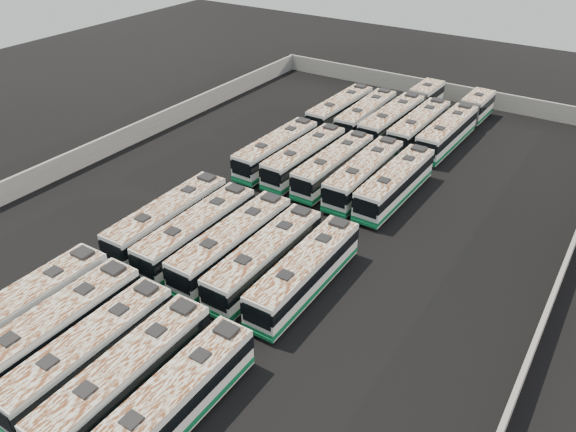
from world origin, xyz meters
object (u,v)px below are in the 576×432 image
(bus_front_right, at_px, (127,377))
(bus_midback_left, at_px, (305,157))
(bus_front_far_left, at_px, (24,311))
(bus_back_left, at_px, (366,115))
(bus_midback_center, at_px, (334,165))
(bus_back_far_right, at_px, (457,123))
(bus_back_center, at_px, (404,112))
(bus_back_far_left, at_px, (340,110))
(bus_midfront_far_left, at_px, (168,219))
(bus_midfront_center, at_px, (233,243))
(bus_midfront_far_right, at_px, (305,272))
(bus_midback_far_right, at_px, (395,183))
(bus_front_far_right, at_px, (171,404))
(bus_midback_right, at_px, (364,174))
(bus_front_center, at_px, (90,352))
(bus_front_left, at_px, (54,331))
(bus_midback_far_left, at_px, (277,150))
(bus_back_right, at_px, (419,127))
(bus_midfront_left, at_px, (197,231))

(bus_front_right, height_order, bus_midback_left, bus_front_right)
(bus_front_far_left, distance_m, bus_back_left, 42.78)
(bus_midback_center, bearing_deg, bus_back_far_right, 69.50)
(bus_back_center, bearing_deg, bus_back_far_left, -151.98)
(bus_midfront_far_left, height_order, bus_midfront_center, bus_midfront_center)
(bus_midfront_center, bearing_deg, bus_midback_center, 90.67)
(bus_front_right, bearing_deg, bus_back_center, 93.02)
(bus_midfront_far_right, relative_size, bus_midback_far_right, 0.99)
(bus_front_far_right, xyz_separation_m, bus_midback_right, (-3.26, 29.43, 0.05))
(bus_midfront_far_left, distance_m, bus_midback_right, 18.60)
(bus_front_center, distance_m, bus_midback_right, 29.43)
(bus_front_left, xyz_separation_m, bus_midfront_center, (3.31, 13.58, -0.01))
(bus_midback_far_left, height_order, bus_back_left, bus_back_left)
(bus_front_far_right, height_order, bus_midfront_far_left, bus_midfront_far_left)
(bus_front_far_left, relative_size, bus_midback_right, 1.01)
(bus_front_far_right, relative_size, bus_midback_far_left, 0.99)
(bus_front_far_left, xyz_separation_m, bus_midback_center, (6.42, 29.28, -0.07))
(bus_front_center, distance_m, bus_front_far_right, 6.65)
(bus_front_far_left, relative_size, bus_back_right, 1.02)
(bus_front_center, xyz_separation_m, bus_back_right, (3.36, 42.73, 0.04))
(bus_midfront_center, xyz_separation_m, bus_back_far_left, (-6.58, 29.08, -0.06))
(bus_front_far_left, height_order, bus_midback_left, bus_front_far_left)
(bus_midback_far_left, distance_m, bus_back_center, 17.96)
(bus_back_center, bearing_deg, bus_midback_far_right, -67.84)
(bus_front_right, distance_m, bus_midback_far_right, 29.51)
(bus_midfront_center, xyz_separation_m, bus_midback_far_right, (6.39, 15.68, -0.03))
(bus_front_far_right, xyz_separation_m, bus_back_far_right, (-0.05, 46.24, 0.03))
(bus_front_right, height_order, bus_midback_right, bus_midback_right)
(bus_front_far_left, distance_m, bus_front_center, 6.36)
(bus_midback_right, xyz_separation_m, bus_back_far_left, (-9.83, 13.34, -0.04))
(bus_front_center, relative_size, bus_midback_far_right, 0.98)
(bus_front_far_left, relative_size, bus_midback_far_left, 1.04)
(bus_front_far_left, height_order, bus_front_far_right, bus_front_far_left)
(bus_midback_right, distance_m, bus_back_far_right, 17.11)
(bus_back_right, xyz_separation_m, bus_back_far_right, (3.23, 3.32, -0.01))
(bus_midfront_far_right, bearing_deg, bus_midfront_far_left, 179.74)
(bus_midfront_far_left, bearing_deg, bus_midfront_center, -0.05)
(bus_midfront_far_right, distance_m, bus_back_far_left, 31.90)
(bus_midback_center, distance_m, bus_midback_far_right, 6.46)
(bus_back_center, bearing_deg, bus_back_left, -134.44)
(bus_midfront_left, bearing_deg, bus_back_center, 83.62)
(bus_front_right, relative_size, bus_midfront_left, 0.99)
(bus_midback_far_right, relative_size, bus_back_right, 1.00)
(bus_midback_left, bearing_deg, bus_midfront_left, -88.88)
(bus_front_right, height_order, bus_back_left, bus_front_right)
(bus_midfront_left, height_order, bus_midback_far_left, bus_midfront_left)
(bus_midback_far_right, bearing_deg, bus_midfront_far_left, -128.40)
(bus_front_far_left, height_order, bus_midback_center, bus_front_far_left)
(bus_midback_right, xyz_separation_m, bus_back_far_right, (3.21, 16.81, -0.02))
(bus_back_left, relative_size, bus_back_right, 0.99)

